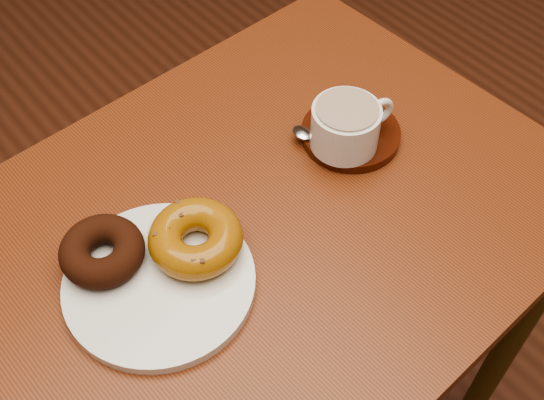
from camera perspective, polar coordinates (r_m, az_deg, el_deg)
cafe_table at (r=0.98m, az=-0.91°, el=-5.82°), size 0.85×0.65×0.77m
donut_plate at (r=0.82m, az=-9.39°, el=-6.80°), size 0.31×0.31×0.01m
donut_cinnamon at (r=0.83m, az=-14.03°, el=-4.15°), size 0.11×0.11×0.04m
donut_caramel at (r=0.82m, az=-6.41°, el=-3.19°), size 0.13×0.13×0.04m
saucer at (r=0.97m, az=6.58°, el=5.53°), size 0.16×0.16×0.01m
coffee_cup at (r=0.92m, az=6.25°, el=6.22°), size 0.12×0.09×0.07m
teaspoon at (r=0.95m, az=3.02°, el=5.41°), size 0.04×0.10×0.01m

